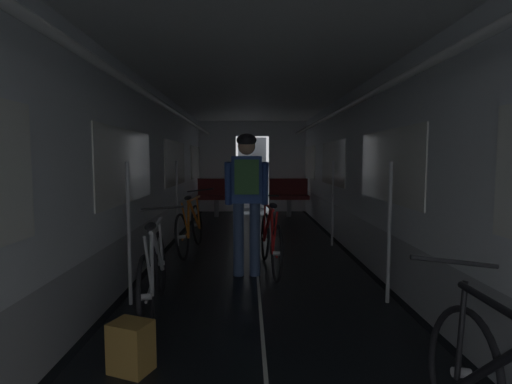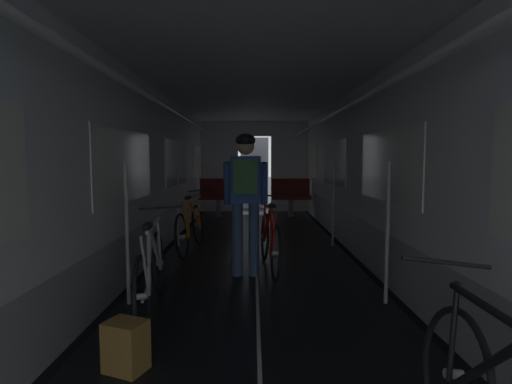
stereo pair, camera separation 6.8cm
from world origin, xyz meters
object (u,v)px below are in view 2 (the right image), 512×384
bench_seat_far_right (291,194)px  bicycle_orange (191,227)px  bicycle_red_in_aisle (270,240)px  backpack_on_floor (126,346)px  person_cyclist_aisle (246,189)px  bicycle_silver (152,272)px  bench_seat_far_left (219,194)px

bench_seat_far_right → bicycle_orange: bearing=-116.7°
bicycle_red_in_aisle → backpack_on_floor: bearing=-113.9°
person_cyclist_aisle → backpack_on_floor: bearing=-109.6°
person_cyclist_aisle → bicycle_orange: bearing=124.4°
person_cyclist_aisle → backpack_on_floor: 2.46m
bicycle_silver → bicycle_red_in_aisle: bicycle_silver is taller
bench_seat_far_left → bicycle_silver: 6.21m
bicycle_silver → bicycle_orange: bearing=90.6°
bicycle_silver → bicycle_red_in_aisle: bearing=51.1°
bench_seat_far_right → backpack_on_floor: size_ratio=2.89×
bicycle_red_in_aisle → bicycle_silver: bearing=-128.9°
bicycle_silver → person_cyclist_aisle: 1.59m
bench_seat_far_left → bicycle_orange: same height
bench_seat_far_right → person_cyclist_aisle: size_ratio=0.57×
bicycle_silver → backpack_on_floor: size_ratio=4.96×
bench_seat_far_left → bicycle_red_in_aisle: bearing=-77.4°
bicycle_silver → person_cyclist_aisle: bearing=53.8°
bench_seat_far_right → backpack_on_floor: (-1.80, -7.21, -0.40)m
bicycle_orange → bicycle_red_in_aisle: size_ratio=1.00×
bench_seat_far_right → bicycle_orange: size_ratio=0.58×
bench_seat_far_left → bicycle_silver: (-0.08, -6.21, -0.18)m
bench_seat_far_left → bench_seat_far_right: same height
bicycle_red_in_aisle → backpack_on_floor: size_ratio=4.97×
bicycle_orange → backpack_on_floor: bearing=-88.3°
bicycle_orange → bicycle_red_in_aisle: bicycle_orange is taller
bicycle_orange → person_cyclist_aisle: bearing=-55.6°
backpack_on_floor → bench_seat_far_left: bearing=90.0°
bicycle_orange → person_cyclist_aisle: (0.87, -1.27, 0.69)m
bench_seat_far_right → bicycle_silver: bearing=-106.8°
bicycle_silver → backpack_on_floor: (0.08, -1.00, -0.21)m
bench_seat_far_left → bench_seat_far_right: 1.80m
person_cyclist_aisle → bench_seat_far_right: bearing=78.5°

